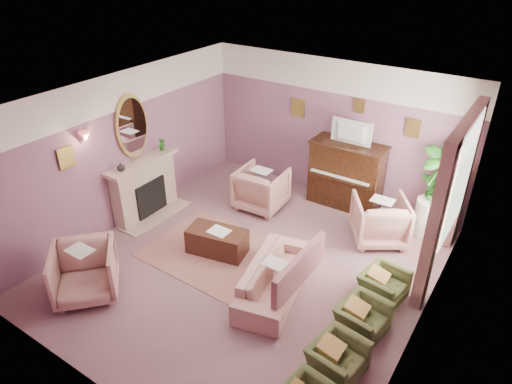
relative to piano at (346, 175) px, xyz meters
The scene contains 47 objects.
floor 2.80m from the piano, 100.57° to the right, with size 5.50×6.00×0.01m, color #865C65.
ceiling 3.47m from the piano, 100.57° to the right, with size 5.50×6.00×0.01m, color white.
wall_back 0.96m from the piano, 147.38° to the left, with size 5.50×0.02×2.80m, color slate.
wall_front 5.75m from the piano, 95.03° to the right, with size 5.50×0.02×2.80m, color slate.
wall_left 4.28m from the piano, 140.49° to the right, with size 0.02×6.00×2.80m, color slate.
wall_right 3.58m from the piano, 49.98° to the right, with size 0.02×6.00×2.80m, color slate.
picture_rail_band 1.92m from the piano, 148.20° to the left, with size 5.50×0.01×0.65m, color white.
stripe_panel 2.66m from the piano, 31.69° to the right, with size 0.01×3.00×2.15m, color #A4B690.
fireplace_surround 3.96m from the piano, 141.25° to the right, with size 0.30×1.40×1.10m, color tan.
fireplace_inset 3.89m from the piano, 140.33° to the right, with size 0.18×0.72×0.68m, color black.
fire_ember 3.88m from the piano, 139.95° to the right, with size 0.06×0.54×0.10m, color #FF481A.
mantel_shelf 3.97m from the piano, 140.98° to the right, with size 0.40×1.55×0.07m, color tan.
hearth 3.86m from the piano, 139.37° to the right, with size 0.55×1.50×0.02m, color tan.
mirror_frame 4.21m from the piano, 142.22° to the right, with size 0.04×0.72×1.20m, color gold.
mirror_glass 4.19m from the piano, 142.01° to the right, with size 0.01×0.60×1.06m, color silver.
sconce_shade 4.90m from the piano, 131.47° to the right, with size 0.20×0.20×0.16m, color #DF6D5D.
piano is the anchor object (origin of this frame).
piano_keyshelf 0.36m from the piano, 90.00° to the right, with size 1.30×0.12×0.06m, color black.
piano_keys 0.37m from the piano, 90.00° to the right, with size 1.20×0.08×0.02m, color white.
piano_top 0.66m from the piano, ahead, with size 1.45×0.65×0.04m, color black.
television 0.95m from the piano, 90.00° to the right, with size 0.80×0.12×0.48m, color black.
print_back_left 1.71m from the piano, 167.85° to the left, with size 0.30×0.03×0.38m, color gold.
print_back_right 1.57m from the piano, 14.93° to the left, with size 0.26×0.03×0.34m, color gold.
print_back_mid 1.38m from the piano, 90.00° to the left, with size 0.22×0.03×0.26m, color gold.
print_left_wall 5.15m from the piano, 129.60° to the right, with size 0.03×0.28×0.36m, color gold.
window_blind 2.69m from the piano, 27.19° to the right, with size 0.03×1.40×1.80m, color silver.
curtain_left 3.02m from the piano, 44.04° to the right, with size 0.16×0.34×2.60m, color #94565D.
curtain_right 2.23m from the piano, ahead, with size 0.16×0.34×2.60m, color #94565D.
pelmet 3.07m from the piano, 28.06° to the right, with size 0.16×2.20×0.16m, color #94565D.
mantel_plant 3.67m from the piano, 147.67° to the right, with size 0.16×0.16×0.28m, color #266A1E.
mantel_vase 4.30m from the piano, 135.67° to the right, with size 0.16×0.16×0.16m, color white.
area_rug 3.02m from the piano, 110.45° to the right, with size 2.50×1.80×0.01m, color #9C6459.
coffee_table 2.99m from the piano, 112.57° to the right, with size 1.00×0.50×0.45m, color #3F2015.
table_paper 2.95m from the piano, 111.67° to the right, with size 0.35×0.28×0.01m, color white.
sofa 3.05m from the piano, 85.92° to the right, with size 0.62×1.87×0.76m, color tan.
sofa_throw 3.10m from the piano, 78.52° to the right, with size 0.09×1.42×0.52m, color #94565D.
floral_armchair_left 1.70m from the piano, 142.17° to the right, with size 0.89×0.89×0.93m, color tan.
floral_armchair_right 1.35m from the piano, 39.32° to the right, with size 0.89×0.89×0.93m, color tan.
floral_armchair_front 5.13m from the piano, 114.48° to the right, with size 0.89×0.89×0.93m, color tan.
olive_chair_b 4.23m from the piano, 67.16° to the right, with size 0.48×0.69×0.60m, color #505B2F.
olive_chair_c 3.49m from the piano, 61.90° to the right, with size 0.48×0.69×0.60m, color #505B2F.
olive_chair_d 2.80m from the piano, 53.90° to the right, with size 0.48×0.69×0.60m, color #505B2F.
side_table 1.75m from the piano, ahead, with size 0.52×0.52×0.70m, color white.
side_plant_big 1.74m from the piano, ahead, with size 0.30×0.30×0.34m, color #266A1E.
side_plant_small 1.87m from the piano, ahead, with size 0.16×0.16×0.28m, color #266A1E.
palm_pot 1.80m from the piano, ahead, with size 0.34×0.34×0.34m, color #9E594B.
palm_plant 1.78m from the piano, ahead, with size 0.76×0.76×1.44m, color #266A1E.
Camera 1 is at (3.45, -5.02, 4.80)m, focal length 32.00 mm.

